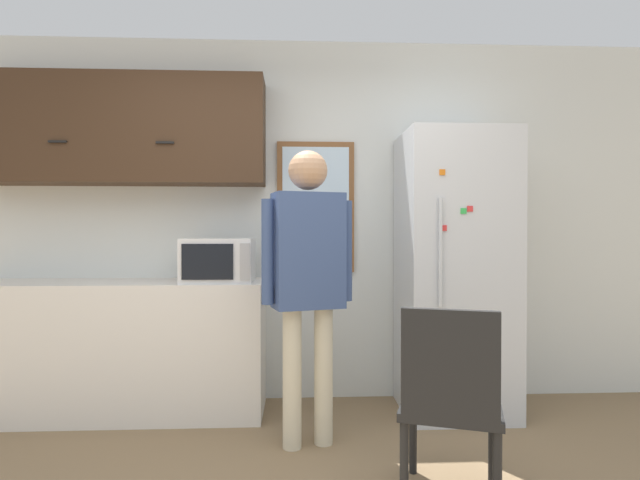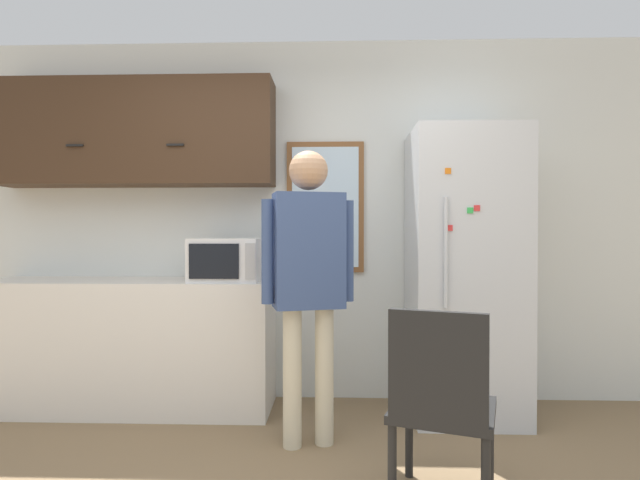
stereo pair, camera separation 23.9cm
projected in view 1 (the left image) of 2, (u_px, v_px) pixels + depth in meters
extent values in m
cube|color=silver|center=(287.00, 220.00, 3.79)|extent=(6.00, 0.06, 2.70)
cube|color=silver|center=(115.00, 348.00, 3.43)|extent=(2.04, 0.57, 0.92)
cube|color=#3D2819|center=(120.00, 130.00, 3.54)|extent=(2.04, 0.32, 0.76)
cube|color=black|center=(57.00, 142.00, 3.35)|extent=(0.12, 0.01, 0.01)
cube|color=black|center=(165.00, 142.00, 3.38)|extent=(0.12, 0.01, 0.01)
cube|color=white|center=(219.00, 260.00, 3.41)|extent=(0.47, 0.39, 0.30)
cube|color=black|center=(207.00, 262.00, 3.21)|extent=(0.33, 0.01, 0.23)
cube|color=#B2B2B2|center=(245.00, 262.00, 3.22)|extent=(0.07, 0.01, 0.24)
cylinder|color=beige|center=(292.00, 378.00, 2.90)|extent=(0.11, 0.11, 0.81)
cylinder|color=beige|center=(324.00, 375.00, 2.96)|extent=(0.11, 0.11, 0.81)
cube|color=#384C7A|center=(308.00, 250.00, 2.92)|extent=(0.45, 0.32, 0.67)
sphere|color=tan|center=(308.00, 170.00, 2.91)|extent=(0.23, 0.23, 0.23)
cylinder|color=#384C7A|center=(268.00, 252.00, 2.84)|extent=(0.07, 0.07, 0.60)
cylinder|color=#384C7A|center=(346.00, 251.00, 2.99)|extent=(0.07, 0.07, 0.60)
cube|color=silver|center=(454.00, 273.00, 3.49)|extent=(0.73, 0.65, 1.95)
cylinder|color=silver|center=(440.00, 252.00, 3.13)|extent=(0.02, 0.02, 0.68)
cube|color=red|center=(444.00, 228.00, 3.15)|extent=(0.04, 0.01, 0.04)
cube|color=orange|center=(442.00, 172.00, 3.14)|extent=(0.04, 0.01, 0.04)
cube|color=green|center=(464.00, 211.00, 3.15)|extent=(0.04, 0.01, 0.04)
cube|color=red|center=(470.00, 209.00, 3.15)|extent=(0.04, 0.01, 0.04)
cube|color=black|center=(451.00, 406.00, 2.35)|extent=(0.57, 0.57, 0.04)
cylinder|color=black|center=(492.00, 442.00, 2.49)|extent=(0.04, 0.04, 0.41)
cylinder|color=black|center=(413.00, 433.00, 2.59)|extent=(0.04, 0.04, 0.41)
cylinder|color=black|center=(497.00, 479.00, 2.11)|extent=(0.04, 0.04, 0.41)
cylinder|color=black|center=(404.00, 467.00, 2.22)|extent=(0.04, 0.04, 0.41)
cube|color=black|center=(450.00, 364.00, 2.15)|extent=(0.41, 0.17, 0.47)
cube|color=brown|center=(316.00, 207.00, 3.76)|extent=(0.58, 0.04, 0.98)
cube|color=silver|center=(316.00, 207.00, 3.74)|extent=(0.50, 0.01, 0.90)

